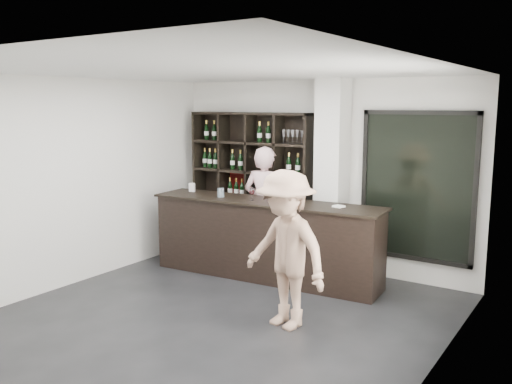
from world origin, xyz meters
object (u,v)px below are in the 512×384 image
Objects in this scene: wine_shelf at (251,186)px; taster_pink at (265,207)px; tasting_counter at (265,239)px; taster_black at (290,224)px; customer at (286,250)px.

wine_shelf reaches higher than taster_pink.
wine_shelf is at bearing -41.56° from taster_pink.
taster_black is at bearing 44.78° from tasting_counter.
customer reaches higher than tasting_counter.
wine_shelf is at bearing 129.90° from tasting_counter.
customer is at bearing -48.20° from wine_shelf.
taster_black is (1.05, -0.52, -0.41)m from wine_shelf.
taster_black is at bearing 132.82° from customer.
taster_pink reaches higher than taster_black.
taster_pink reaches higher than customer.
taster_black is (0.56, -0.18, -0.16)m from taster_pink.
taster_black is (0.25, 0.29, 0.21)m from tasting_counter.
taster_pink is 1.05× the size of customer.
wine_shelf is 1.30m from tasting_counter.
tasting_counter is at bearing -45.53° from wine_shelf.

